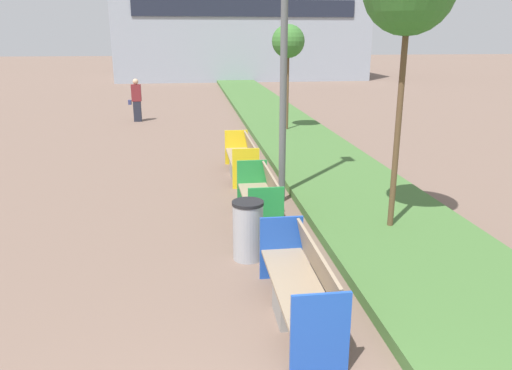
{
  "coord_description": "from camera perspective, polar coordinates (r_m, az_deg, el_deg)",
  "views": [
    {
      "loc": [
        -0.33,
        -2.22,
        3.39
      ],
      "look_at": [
        0.9,
        6.99,
        0.6
      ],
      "focal_mm": 35.0,
      "sensor_mm": 36.0,
      "label": 1
    }
  ],
  "objects": [
    {
      "name": "building_backdrop",
      "position": [
        42.63,
        -1.88,
        18.63
      ],
      "size": [
        19.43,
        8.58,
        9.67
      ],
      "color": "#939EAD",
      "rests_on": "ground"
    },
    {
      "name": "litter_bin",
      "position": [
        7.81,
        -0.93,
        -5.18
      ],
      "size": [
        0.49,
        0.49,
        0.95
      ],
      "color": "#9EA0A5",
      "rests_on": "ground"
    },
    {
      "name": "planter_grass_strip",
      "position": [
        15.01,
        6.19,
        3.91
      ],
      "size": [
        2.8,
        120.0,
        0.18
      ],
      "color": "#426B33",
      "rests_on": "ground"
    },
    {
      "name": "sapling_tree_far",
      "position": [
        17.75,
        3.7,
        15.97
      ],
      "size": [
        1.12,
        1.12,
        3.77
      ],
      "color": "brown",
      "rests_on": "ground"
    },
    {
      "name": "bench_green_frame",
      "position": [
        9.46,
        0.48,
        -1.93
      ],
      "size": [
        0.65,
        1.96,
        0.94
      ],
      "color": "gray",
      "rests_on": "ground"
    },
    {
      "name": "pedestrian_walking",
      "position": [
        21.16,
        -13.5,
        9.44
      ],
      "size": [
        0.53,
        0.24,
        1.73
      ],
      "color": "#232633",
      "rests_on": "ground"
    },
    {
      "name": "bench_blue_frame",
      "position": [
        6.3,
        5.08,
        -11.96
      ],
      "size": [
        0.65,
        2.24,
        0.94
      ],
      "color": "gray",
      "rests_on": "ground"
    },
    {
      "name": "bench_yellow_frame",
      "position": [
        12.55,
        -1.58,
        2.8
      ],
      "size": [
        0.65,
        2.35,
        0.94
      ],
      "color": "gray",
      "rests_on": "ground"
    },
    {
      "name": "street_lamp_post",
      "position": [
        10.14,
        3.28,
        19.63
      ],
      "size": [
        0.24,
        0.44,
        7.06
      ],
      "color": "#56595B",
      "rests_on": "ground"
    }
  ]
}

